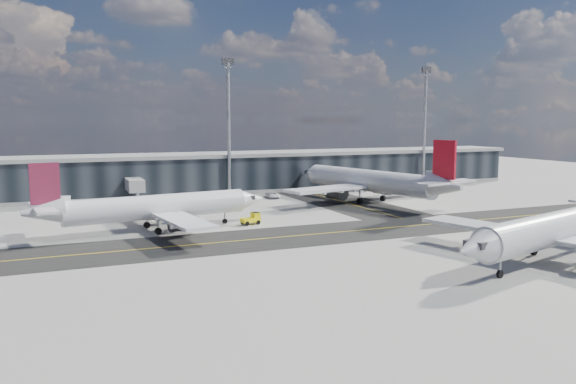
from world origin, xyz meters
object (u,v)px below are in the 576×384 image
Objects in this scene: airliner_af at (154,207)px; airliner_redtail at (370,181)px; airliner_near at (558,228)px; service_van at (273,195)px; baggage_tug at (252,218)px.

airliner_af is 0.84× the size of airliner_redtail.
service_van is (-11.22, 61.26, -3.08)m from airliner_near.
baggage_tug is (-29.23, -13.31, -3.27)m from airliner_redtail.
airliner_af is 53.30m from airliner_near.
airliner_af is at bearing -177.60° from airliner_redtail.
airliner_near reaches higher than baggage_tug.
airliner_near is 11.80× the size of baggage_tug.
airliner_redtail is 13.34× the size of baggage_tug.
service_van is (28.59, 25.82, -2.82)m from airliner_af.
airliner_near is (-4.23, -48.14, -0.46)m from airliner_redtail.
baggage_tug is at bearing 79.81° from airliner_af.
baggage_tug is at bearing 19.70° from airliner_near.
baggage_tug reaches higher than service_van.
airliner_redtail reaches higher than airliner_af.
airliner_af is 0.95× the size of airliner_near.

